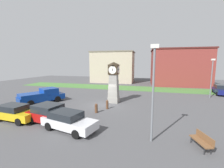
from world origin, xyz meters
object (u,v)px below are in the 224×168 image
car_by_building (68,121)px  bench (202,140)px  pickup_truck (42,96)px  street_lamp_far_side (153,87)px  car_silver_hatch (221,90)px  street_lamp_near_road (212,75)px  bollard_mid_row (107,104)px  pedestrian_near_bench (114,82)px  car_near_tower (50,114)px  clock_tower (114,83)px  bollard_near_tower (96,108)px  car_navy_sedan (15,112)px

car_by_building → bench: bearing=-0.3°
pickup_truck → street_lamp_far_side: bearing=-24.0°
car_silver_hatch → street_lamp_far_side: size_ratio=0.73×
street_lamp_near_road → bollard_mid_row: bearing=-144.3°
car_by_building → pedestrian_near_bench: size_ratio=2.76×
car_near_tower → street_lamp_near_road: bearing=41.0°
clock_tower → car_near_tower: (-3.54, -8.23, -1.83)m
bollard_near_tower → pickup_truck: 8.59m
bollard_mid_row → car_navy_sedan: (-7.01, -5.57, 0.22)m
clock_tower → pedestrian_near_bench: clock_tower is taller
street_lamp_far_side → car_silver_hatch: bearing=60.1°
car_silver_hatch → street_lamp_near_road: (-2.65, -3.39, 2.59)m
car_navy_sedan → street_lamp_far_side: 12.38m
car_silver_hatch → pedestrian_near_bench: 20.27m
clock_tower → street_lamp_far_side: 10.49m
bench → pedestrian_near_bench: pedestrian_near_bench is taller
bollard_near_tower → pedestrian_near_bench: pedestrian_near_bench is taller
pickup_truck → street_lamp_near_road: bearing=22.5°
street_lamp_near_road → bollard_near_tower: bearing=-141.5°
bollard_mid_row → pickup_truck: 9.10m
clock_tower → pedestrian_near_bench: 14.83m
bollard_mid_row → car_by_building: car_by_building is taller
bollard_mid_row → pedestrian_near_bench: 17.75m
car_by_building → pickup_truck: bearing=141.4°
pedestrian_near_bench → street_lamp_far_side: bearing=-69.1°
car_navy_sedan → car_by_building: size_ratio=0.91×
clock_tower → car_silver_hatch: (15.95, 9.81, -1.82)m
car_silver_hatch → pickup_truck: pickup_truck is taller
car_by_building → street_lamp_far_side: (6.27, -0.04, 2.91)m
bollard_mid_row → car_near_tower: size_ratio=0.24×
street_lamp_near_road → pedestrian_near_bench: bearing=155.5°
car_silver_hatch → bollard_near_tower: bearing=-138.9°
bench → car_navy_sedan: bearing=178.1°
car_by_building → pickup_truck: size_ratio=0.81×
pickup_truck → clock_tower: bearing=17.5°
clock_tower → bench: clock_tower is taller
bollard_mid_row → street_lamp_far_side: (5.01, -6.04, 3.13)m
car_by_building → pickup_truck: pickup_truck is taller
car_navy_sedan → pedestrian_near_bench: pedestrian_near_bench is taller
bollard_near_tower → bollard_mid_row: size_ratio=0.96×
bollard_mid_row → car_by_building: 6.14m
car_by_building → street_lamp_near_road: street_lamp_near_road is taller
car_navy_sedan → bench: bearing=-1.9°
car_navy_sedan → street_lamp_far_side: (12.02, -0.47, 2.92)m
bollard_near_tower → car_by_building: (-0.56, -4.41, 0.25)m
car_silver_hatch → street_lamp_near_road: bearing=-128.0°
clock_tower → street_lamp_far_side: street_lamp_far_side is taller
car_navy_sedan → car_silver_hatch: size_ratio=0.93×
bench → street_lamp_far_side: bearing=179.7°
bollard_near_tower → bollard_mid_row: bearing=66.0°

